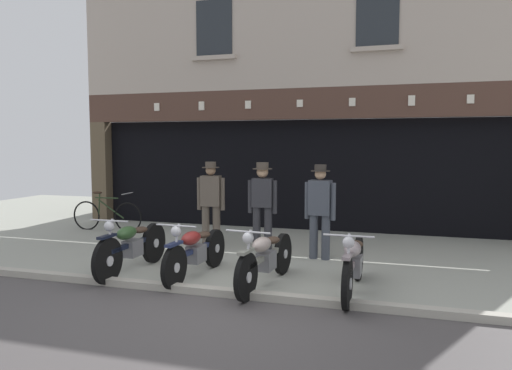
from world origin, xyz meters
name	(u,v)px	position (x,y,z in m)	size (l,w,h in m)	color
ground	(191,328)	(0.00, -0.98, -0.04)	(23.16, 22.00, 0.18)	#9A9C8F
shop_facade	(314,155)	(0.00, 7.00, 1.73)	(11.46, 4.42, 6.42)	black
motorcycle_left	(132,245)	(-1.80, 0.76, 0.44)	(0.62, 2.00, 0.94)	black
motorcycle_center_left	(195,250)	(-0.73, 0.79, 0.42)	(0.62, 1.94, 0.91)	black
motorcycle_center	(266,257)	(0.41, 0.65, 0.42)	(0.62, 2.05, 0.91)	black
motorcycle_center_right	(353,263)	(1.63, 0.69, 0.43)	(0.62, 2.02, 0.92)	black
salesman_left	(211,200)	(-1.34, 2.92, 0.93)	(0.56, 0.34, 1.68)	brown
shopkeeper_center	(262,201)	(-0.27, 2.86, 0.94)	(0.56, 0.37, 1.68)	#2D2D33
salesman_right	(320,207)	(0.88, 2.51, 0.92)	(0.56, 0.34, 1.67)	#3D424C
advert_board_near	(238,151)	(-1.62, 5.40, 1.85)	(0.65, 0.03, 0.99)	silver
advert_board_far	(198,154)	(-2.68, 5.40, 1.77)	(0.68, 0.03, 0.96)	silver
leaning_bicycle	(107,215)	(-4.36, 3.85, 0.37)	(1.79, 0.50, 0.94)	black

